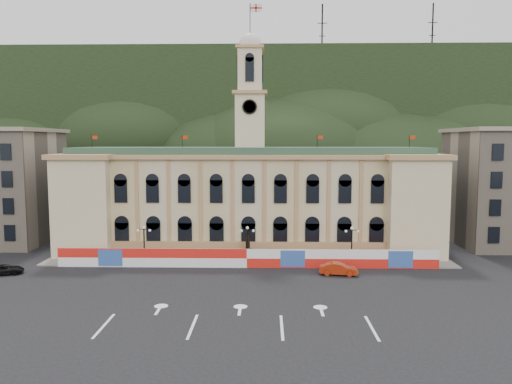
{
  "coord_description": "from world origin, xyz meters",
  "views": [
    {
      "loc": [
        2.7,
        -49.02,
        16.53
      ],
      "look_at": [
        1.13,
        18.0,
        9.69
      ],
      "focal_mm": 35.0,
      "sensor_mm": 36.0,
      "label": 1
    }
  ],
  "objects_px": {
    "statue": "(248,254)",
    "black_suv": "(5,270)",
    "lamp_center": "(247,242)",
    "red_sedan": "(339,269)"
  },
  "relations": [
    {
      "from": "statue",
      "to": "black_suv",
      "type": "distance_m",
      "value": 30.83
    },
    {
      "from": "lamp_center",
      "to": "black_suv",
      "type": "xyz_separation_m",
      "value": [
        -30.0,
        -6.07,
        -2.46
      ]
    },
    {
      "from": "lamp_center",
      "to": "red_sedan",
      "type": "relative_size",
      "value": 1.05
    },
    {
      "from": "statue",
      "to": "lamp_center",
      "type": "bearing_deg",
      "value": -90.0
    },
    {
      "from": "statue",
      "to": "black_suv",
      "type": "relative_size",
      "value": 0.77
    },
    {
      "from": "lamp_center",
      "to": "red_sedan",
      "type": "xyz_separation_m",
      "value": [
        11.52,
        -5.32,
        -2.3
      ]
    },
    {
      "from": "statue",
      "to": "red_sedan",
      "type": "height_order",
      "value": "statue"
    },
    {
      "from": "black_suv",
      "to": "red_sedan",
      "type": "bearing_deg",
      "value": -108.6
    },
    {
      "from": "red_sedan",
      "to": "black_suv",
      "type": "height_order",
      "value": "red_sedan"
    },
    {
      "from": "statue",
      "to": "red_sedan",
      "type": "distance_m",
      "value": 13.15
    }
  ]
}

